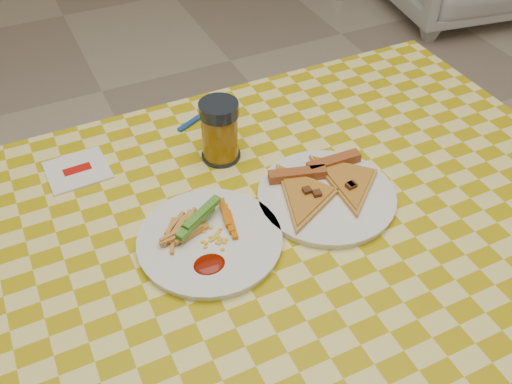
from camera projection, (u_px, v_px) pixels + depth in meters
table at (273, 248)px, 1.07m from camera, size 1.28×0.88×0.76m
plate_left at (210, 241)px, 0.98m from camera, size 0.32×0.32×0.01m
plate_right at (326, 197)px, 1.06m from camera, size 0.25×0.25×0.01m
fries_veggies at (202, 231)px, 0.97m from camera, size 0.16×0.15×0.04m
pizza_slices at (324, 185)px, 1.06m from camera, size 0.26×0.24×0.02m
drink_glass at (220, 131)px, 1.11m from camera, size 0.08×0.08×0.13m
napkin at (77, 170)px, 1.12m from camera, size 0.12×0.11×0.01m
fork at (202, 115)px, 1.25m from camera, size 0.13×0.07×0.01m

